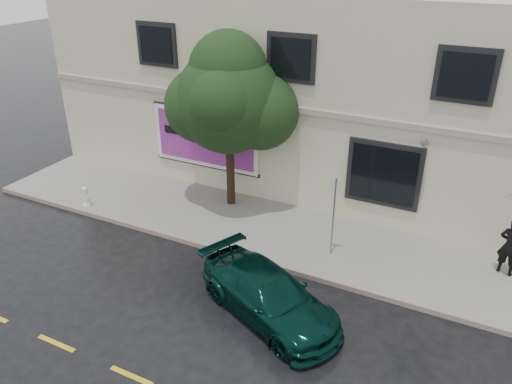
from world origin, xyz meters
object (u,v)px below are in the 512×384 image
at_px(pedestrian, 510,247).
at_px(fire_hydrant, 86,196).
at_px(car, 269,295).
at_px(street_tree, 229,101).

bearing_deg(pedestrian, fire_hydrant, 24.50).
distance_m(car, fire_hydrant, 8.29).
height_order(pedestrian, street_tree, street_tree).
bearing_deg(car, street_tree, 62.76).
relative_size(car, street_tree, 0.77).
xyz_separation_m(car, street_tree, (-3.59, 4.58, 3.22)).
height_order(car, pedestrian, pedestrian).
distance_m(car, street_tree, 6.65).
relative_size(pedestrian, street_tree, 0.32).
xyz_separation_m(street_tree, fire_hydrant, (-4.40, -2.40, -3.32)).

